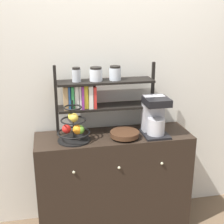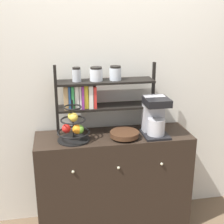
% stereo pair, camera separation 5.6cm
% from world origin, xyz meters
% --- Properties ---
extents(wall_back, '(7.00, 0.05, 2.60)m').
position_xyz_m(wall_back, '(0.00, 0.46, 1.30)').
color(wall_back, silver).
rests_on(wall_back, ground_plane).
extents(sideboard, '(1.32, 0.43, 0.89)m').
position_xyz_m(sideboard, '(0.00, 0.21, 0.45)').
color(sideboard, black).
rests_on(sideboard, ground_plane).
extents(coffee_maker, '(0.21, 0.25, 0.33)m').
position_xyz_m(coffee_maker, '(0.34, 0.17, 1.06)').
color(coffee_maker, black).
rests_on(coffee_maker, sideboard).
extents(fruit_stand, '(0.27, 0.27, 0.34)m').
position_xyz_m(fruit_stand, '(-0.34, 0.15, 1.01)').
color(fruit_stand, black).
rests_on(fruit_stand, sideboard).
extents(wooden_bowl, '(0.24, 0.24, 0.06)m').
position_xyz_m(wooden_bowl, '(0.08, 0.13, 0.92)').
color(wooden_bowl, '#422819').
rests_on(wooden_bowl, sideboard).
extents(shelf_hutch, '(0.85, 0.20, 0.59)m').
position_xyz_m(shelf_hutch, '(-0.15, 0.31, 1.26)').
color(shelf_hutch, black).
rests_on(shelf_hutch, sideboard).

